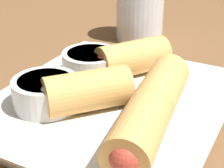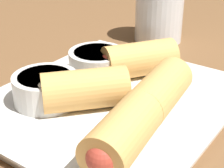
% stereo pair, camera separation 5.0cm
% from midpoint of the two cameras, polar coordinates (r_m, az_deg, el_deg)
% --- Properties ---
extents(table_surface, '(1.80, 1.40, 0.02)m').
position_cam_midpoint_polar(table_surface, '(0.46, -4.94, -3.84)').
color(table_surface, brown).
rests_on(table_surface, ground).
extents(serving_plate, '(0.29, 0.25, 0.01)m').
position_cam_midpoint_polar(serving_plate, '(0.43, -3.31, -3.04)').
color(serving_plate, silver).
rests_on(serving_plate, table_surface).
extents(roll_front_left, '(0.10, 0.06, 0.04)m').
position_cam_midpoint_polar(roll_front_left, '(0.40, 3.83, -1.09)').
color(roll_front_left, '#DBA356').
rests_on(roll_front_left, serving_plate).
extents(roll_front_right, '(0.10, 0.06, 0.04)m').
position_cam_midpoint_polar(roll_front_right, '(0.33, -0.42, -7.73)').
color(roll_front_right, '#DBA356').
rests_on(roll_front_right, serving_plate).
extents(roll_back_left, '(0.10, 0.09, 0.04)m').
position_cam_midpoint_polar(roll_back_left, '(0.40, -7.95, -1.28)').
color(roll_back_left, '#DBA356').
rests_on(roll_back_left, serving_plate).
extents(roll_back_right, '(0.10, 0.09, 0.04)m').
position_cam_midpoint_polar(roll_back_right, '(0.48, -0.26, 3.81)').
color(roll_back_right, '#DBA356').
rests_on(roll_back_right, serving_plate).
extents(dipping_bowl_near, '(0.07, 0.07, 0.03)m').
position_cam_midpoint_polar(dipping_bowl_near, '(0.48, -6.24, 3.10)').
color(dipping_bowl_near, silver).
rests_on(dipping_bowl_near, serving_plate).
extents(dipping_bowl_far, '(0.07, 0.07, 0.03)m').
position_cam_midpoint_polar(dipping_bowl_far, '(0.42, -13.47, -1.27)').
color(dipping_bowl_far, silver).
rests_on(dipping_bowl_far, serving_plate).
extents(drinking_glass, '(0.08, 0.08, 0.10)m').
position_cam_midpoint_polar(drinking_glass, '(0.64, 2.02, 11.37)').
color(drinking_glass, silver).
rests_on(drinking_glass, table_surface).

